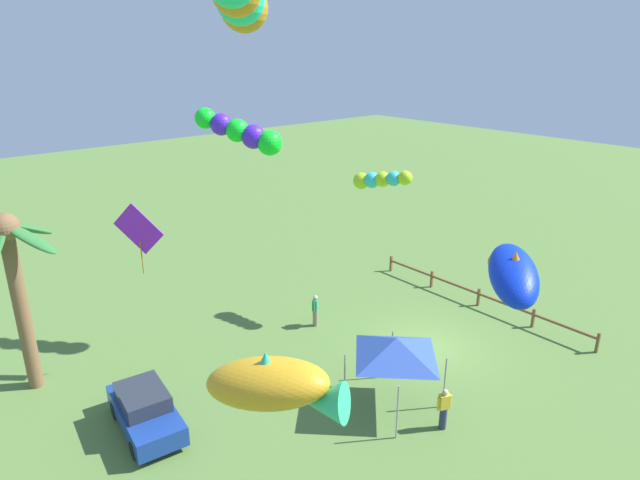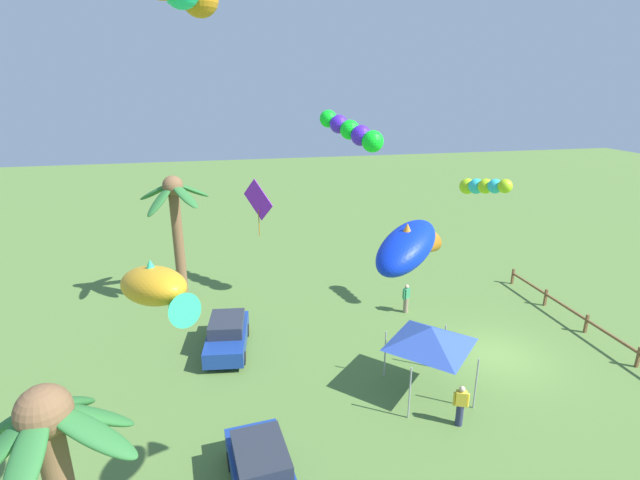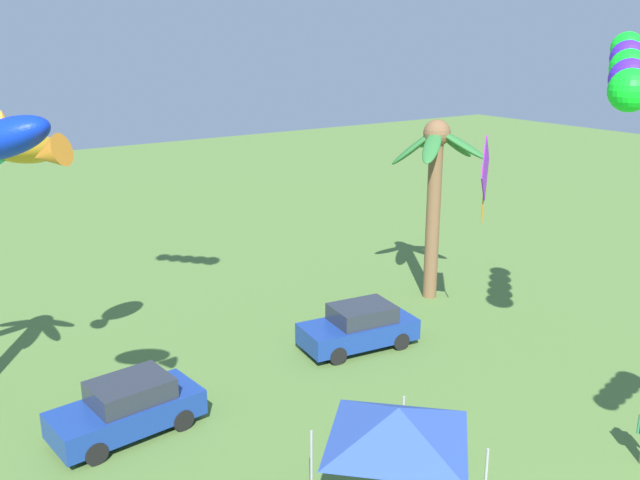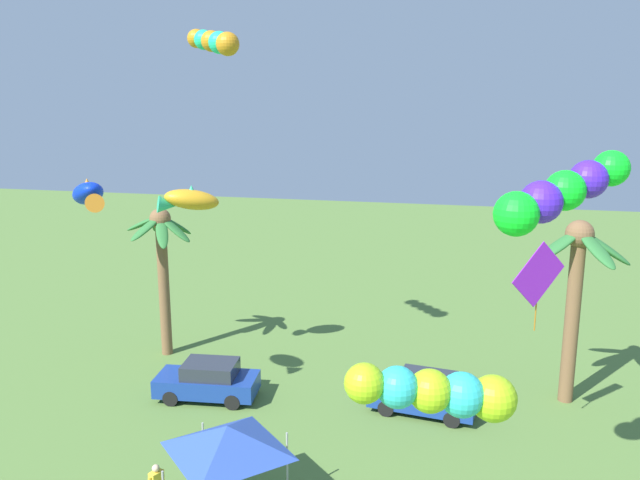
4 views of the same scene
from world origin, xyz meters
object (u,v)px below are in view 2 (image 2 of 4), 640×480
Objects in this scene: palm_tree_1 at (176,214)px; spectator_0 at (406,298)px; festival_tent at (431,336)px; kite_tube_0 at (353,131)px; kite_diamond_1 at (258,201)px; parked_car_0 at (262,472)px; kite_fish_5 at (156,288)px; kite_fish_2 at (409,247)px; parked_car_1 at (227,335)px; palm_tree_0 at (60,480)px; kite_tube_4 at (483,186)px; spectator_1 at (460,405)px.

spectator_0 is (-3.56, -11.54, -4.31)m from palm_tree_1.
festival_tent is 10.67m from kite_tube_0.
spectator_0 is 0.55× the size of kite_diamond_1.
parked_car_0 is at bearing 139.59° from spectator_0.
kite_tube_0 is at bearing 60.04° from spectator_0.
kite_fish_5 is at bearing 119.00° from festival_tent.
palm_tree_1 is 12.82m from spectator_0.
festival_tent is at bearing -173.61° from kite_tube_0.
kite_fish_5 is at bearing 166.16° from kite_diamond_1.
kite_fish_5 is (1.15, 5.13, -0.93)m from kite_fish_2.
kite_fish_5 is at bearing 137.17° from spectator_0.
palm_tree_0 is at bearing 165.70° from parked_car_1.
parked_car_0 is 16.15m from kite_tube_4.
kite_fish_5 is (2.16, -1.69, 2.64)m from palm_tree_0.
palm_tree_1 is at bearing 43.95° from festival_tent.
parked_car_0 is 2.55× the size of spectator_0.
spectator_1 is (-6.83, -7.87, 0.06)m from parked_car_1.
kite_fish_5 reaches higher than festival_tent.
kite_diamond_1 is (10.35, 5.95, 5.24)m from spectator_1.
palm_tree_0 is 2.37× the size of festival_tent.
kite_tube_0 reaches higher than kite_tube_4.
kite_tube_4 reaches higher than spectator_0.
parked_car_0 is 12.99m from kite_diamond_1.
kite_tube_4 reaches higher than palm_tree_1.
kite_diamond_1 is at bearing 76.31° from kite_tube_4.
kite_fish_5 reaches higher than palm_tree_1.
spectator_0 is at bearing -9.57° from spectator_1.
parked_car_1 is at bearing 116.47° from kite_tube_0.
palm_tree_0 is 1.66× the size of parked_car_1.
palm_tree_0 is 1.67× the size of parked_car_0.
kite_tube_0 is at bearing 6.90° from spectator_1.
kite_diamond_1 is at bearing -28.69° from parked_car_1.
palm_tree_0 is 20.29m from kite_tube_4.
kite_fish_2 reaches higher than spectator_0.
kite_tube_4 is (0.92, -12.57, 6.08)m from parked_car_1.
kite_fish_2 reaches higher than parked_car_1.
palm_tree_0 reaches higher than spectator_1.
palm_tree_1 reaches higher than spectator_1.
palm_tree_0 is 6.65m from parked_car_0.
kite_fish_2 is at bearing -102.65° from kite_fish_5.
parked_car_0 is 2.55× the size of spectator_1.
palm_tree_0 is 3.10× the size of kite_fish_2.
kite_fish_2 is (-10.89, -3.79, 7.65)m from parked_car_1.
palm_tree_0 is 2.56× the size of kite_fish_5.
palm_tree_1 is 1.76× the size of parked_car_0.
kite_diamond_1 reaches higher than spectator_1.
palm_tree_0 is 0.95× the size of palm_tree_1.
spectator_0 is at bearing -42.12° from palm_tree_0.
parked_car_1 is at bearing 94.19° from kite_tube_4.
spectator_1 is 0.55× the size of kite_diamond_1.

